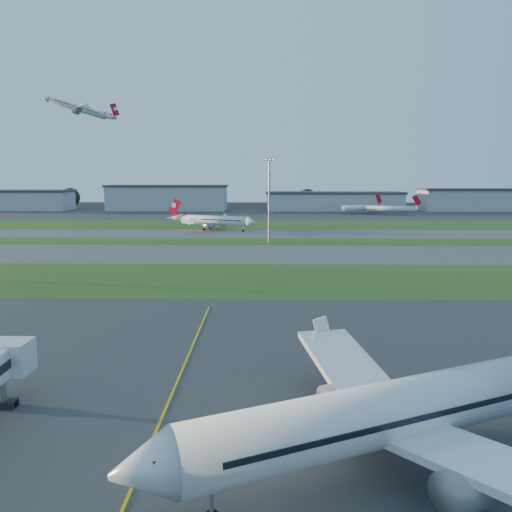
{
  "coord_description": "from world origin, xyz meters",
  "views": [
    {
      "loc": [
        13.74,
        -45.83,
        20.39
      ],
      "look_at": [
        12.23,
        37.66,
        7.0
      ],
      "focal_mm": 35.0,
      "sensor_mm": 36.0,
      "label": 1
    }
  ],
  "objects_px": {
    "airliner_parked": "(413,409)",
    "light_mast_centre": "(269,195)",
    "mini_jet_near": "(361,208)",
    "mini_jet_far": "(391,209)",
    "airliner_taxiing": "(214,220)"
  },
  "relations": [
    {
      "from": "mini_jet_far",
      "to": "light_mast_centre",
      "type": "distance_m",
      "value": 131.49
    },
    {
      "from": "mini_jet_far",
      "to": "airliner_parked",
      "type": "bearing_deg",
      "value": -93.84
    },
    {
      "from": "mini_jet_far",
      "to": "mini_jet_near",
      "type": "bearing_deg",
      "value": 160.02
    },
    {
      "from": "airliner_parked",
      "to": "light_mast_centre",
      "type": "xyz_separation_m",
      "value": [
        -9.02,
        121.33,
        10.32
      ]
    },
    {
      "from": "airliner_taxiing",
      "to": "light_mast_centre",
      "type": "relative_size",
      "value": 1.26
    },
    {
      "from": "mini_jet_near",
      "to": "light_mast_centre",
      "type": "height_order",
      "value": "light_mast_centre"
    },
    {
      "from": "mini_jet_near",
      "to": "light_mast_centre",
      "type": "distance_m",
      "value": 132.39
    },
    {
      "from": "airliner_taxiing",
      "to": "mini_jet_far",
      "type": "height_order",
      "value": "airliner_taxiing"
    },
    {
      "from": "airliner_parked",
      "to": "mini_jet_near",
      "type": "bearing_deg",
      "value": 55.56
    },
    {
      "from": "airliner_taxiing",
      "to": "mini_jet_far",
      "type": "distance_m",
      "value": 116.79
    },
    {
      "from": "airliner_taxiing",
      "to": "mini_jet_near",
      "type": "bearing_deg",
      "value": -107.89
    },
    {
      "from": "mini_jet_near",
      "to": "mini_jet_far",
      "type": "height_order",
      "value": "same"
    },
    {
      "from": "airliner_parked",
      "to": "mini_jet_far",
      "type": "xyz_separation_m",
      "value": [
        56.91,
        234.51,
        -1.21
      ]
    },
    {
      "from": "mini_jet_near",
      "to": "airliner_parked",
      "type": "bearing_deg",
      "value": -132.65
    },
    {
      "from": "airliner_parked",
      "to": "light_mast_centre",
      "type": "relative_size",
      "value": 1.48
    }
  ]
}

